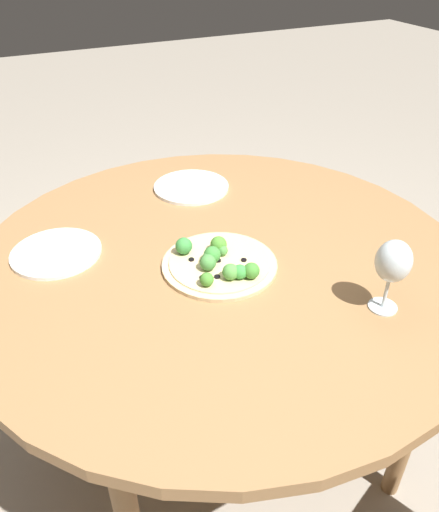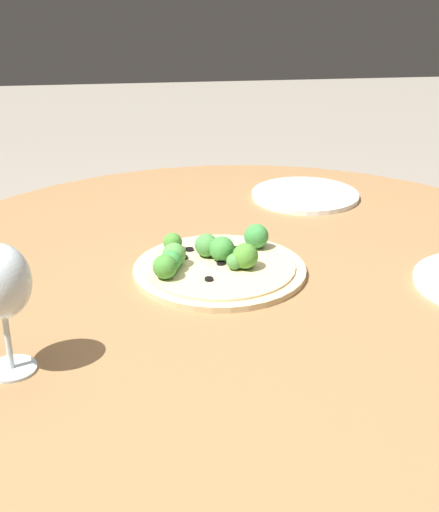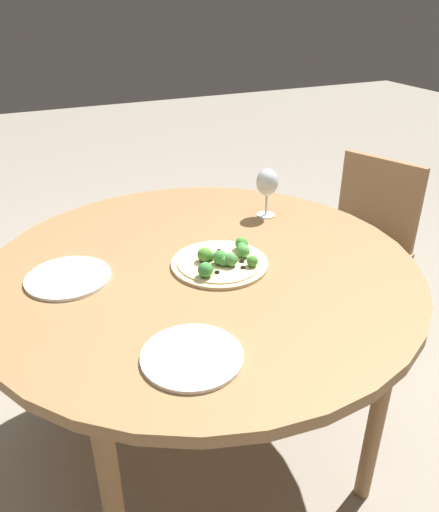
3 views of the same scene
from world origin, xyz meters
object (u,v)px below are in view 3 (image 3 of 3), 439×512
Objects in this scene: plate_far at (68,278)px; chair at (360,245)px; plate_near at (192,356)px; wine_glass at (267,183)px; pizza at (222,261)px.

chair is at bearing -167.04° from plate_far.
plate_near is at bearing -77.73° from chair.
plate_near is at bearing 49.47° from wine_glass.
chair is at bearing -166.36° from wine_glass.
plate_far is (0.19, -0.45, 0.00)m from plate_near.
chair is 3.49× the size of plate_far.
chair is at bearing -155.12° from pizza.
wine_glass is at bearing -138.05° from pizza.
pizza reaches higher than plate_near.
wine_glass is 0.76× the size of plate_near.
pizza is 1.64× the size of wine_glass.
pizza is at bearing 165.95° from plate_far.
wine_glass is (0.58, 0.14, 0.43)m from chair.
chair reaches higher than plate_far.
pizza is 0.44m from plate_far.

